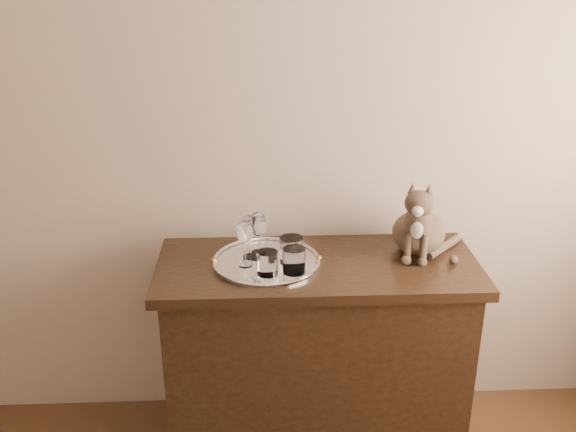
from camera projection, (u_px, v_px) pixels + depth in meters
name	position (u px, v px, depth m)	size (l,w,h in m)	color
wall_back	(157.00, 113.00, 2.45)	(4.00, 0.10, 2.70)	#C4AA93
sideboard	(316.00, 359.00, 2.55)	(1.20, 0.50, 0.85)	black
tray	(267.00, 263.00, 2.38)	(0.40, 0.40, 0.01)	white
wine_glass_a	(250.00, 237.00, 2.38)	(0.06, 0.06, 0.17)	white
wine_glass_b	(258.00, 233.00, 2.42)	(0.06, 0.06, 0.17)	white
wine_glass_c	(245.00, 243.00, 2.32)	(0.07, 0.07, 0.17)	silver
wine_glass_d	(258.00, 237.00, 2.37)	(0.06, 0.06, 0.17)	white
tumbler_a	(294.00, 260.00, 2.28)	(0.08, 0.08, 0.09)	silver
tumbler_b	(267.00, 263.00, 2.27)	(0.08, 0.08, 0.09)	white
tumbler_c	(291.00, 250.00, 2.35)	(0.09, 0.09, 0.10)	white
cat	(420.00, 214.00, 2.42)	(0.31, 0.29, 0.31)	#4C3C2D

